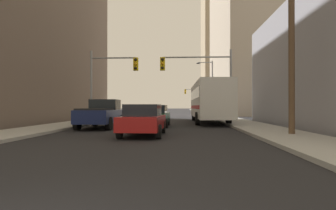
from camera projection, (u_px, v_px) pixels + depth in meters
The scene contains 14 objects.
sidewalk_left at pixel (137, 114), 52.62m from camera, with size 3.03×160.00×0.15m, color #9E9E99.
sidewalk_right at pixel (208, 114), 51.94m from camera, with size 3.03×160.00×0.15m, color #9E9E99.
city_bus at pixel (209, 101), 24.52m from camera, with size 2.76×11.55×3.40m.
pickup_truck_navy at pixel (102, 114), 18.64m from camera, with size 2.20×5.44×1.90m.
sedan_red at pixel (143, 120), 13.61m from camera, with size 1.95×4.24×1.52m.
sedan_green at pixel (155, 116), 19.82m from camera, with size 1.96×4.27×1.52m.
sedan_maroon at pixel (141, 112), 36.04m from camera, with size 1.95×4.24×1.52m.
traffic_signal_near_left at pixel (112, 74), 23.02m from camera, with size 3.97×0.44×6.00m.
traffic_signal_near_right at pixel (199, 73), 22.65m from camera, with size 5.77×0.44×6.00m.
traffic_signal_far_right at pixel (193, 95), 64.87m from camera, with size 3.49×0.44×6.00m.
utility_pole_right at pixel (291, 15), 13.16m from camera, with size 2.20×0.28×10.83m.
street_lamp_right at pixel (210, 83), 37.43m from camera, with size 2.20×0.32×7.50m.
building_right_mid_block at pixel (275, 26), 53.20m from camera, with size 21.56×29.34×33.40m, color #B7A893.
building_right_far_highrise at pixel (238, 32), 93.29m from camera, with size 22.99×20.69×52.04m, color tan.
Camera 1 is at (1.80, -2.27, 1.42)m, focal length 30.13 mm.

